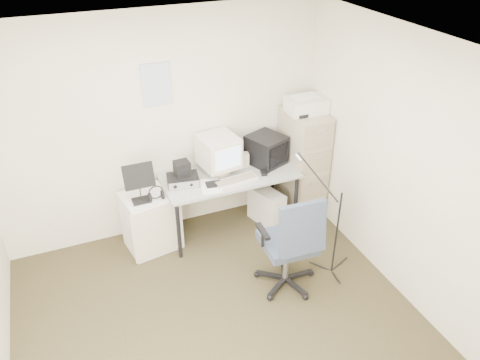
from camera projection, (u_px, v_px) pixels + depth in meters
name	position (u px, v px, depth m)	size (l,w,h in m)	color
floor	(224.00, 332.00, 4.25)	(3.60, 3.60, 0.01)	#2D2714
ceiling	(218.00, 60.00, 2.94)	(3.60, 3.60, 0.01)	white
wall_back	(162.00, 128.00, 5.01)	(3.60, 0.02, 2.50)	beige
wall_right	(409.00, 174.00, 4.18)	(0.02, 3.60, 2.50)	beige
wall_calendar	(156.00, 84.00, 4.73)	(0.30, 0.02, 0.44)	white
filing_cabinet	(302.00, 163.00, 5.59)	(0.40, 0.60, 1.30)	tan
printer	(306.00, 105.00, 5.22)	(0.44, 0.30, 0.17)	silver
desk	(230.00, 201.00, 5.40)	(1.50, 0.70, 0.73)	#B2B09C
crt_monitor	(219.00, 154.00, 5.15)	(0.39, 0.41, 0.43)	silver
crt_tv	(266.00, 150.00, 5.35)	(0.36, 0.39, 0.33)	black
desk_speaker	(245.00, 159.00, 5.33)	(0.09, 0.09, 0.16)	beige
keyboard	(236.00, 181.00, 5.06)	(0.49, 0.17, 0.03)	silver
mouse	(264.00, 173.00, 5.20)	(0.07, 0.11, 0.03)	black
radio_receiver	(183.00, 180.00, 5.01)	(0.33, 0.24, 0.09)	black
radio_speaker	(182.00, 168.00, 4.97)	(0.16, 0.15, 0.16)	black
papers	(210.00, 186.00, 4.98)	(0.21, 0.28, 0.02)	white
pc_tower	(266.00, 207.00, 5.57)	(0.21, 0.46, 0.43)	silver
office_chair	(288.00, 240.00, 4.50)	(0.63, 0.63, 1.09)	#3F4C62
side_cart	(151.00, 220.00, 5.12)	(0.55, 0.44, 0.68)	silver
music_stand	(139.00, 183.00, 4.72)	(0.31, 0.16, 0.45)	black
headphones	(156.00, 195.00, 4.83)	(0.18, 0.18, 0.03)	black
mic_stand	(338.00, 222.00, 4.60)	(0.02, 0.02, 1.27)	black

